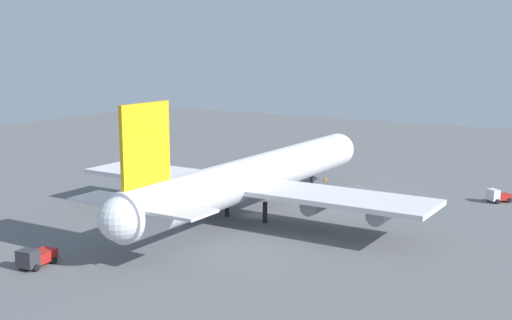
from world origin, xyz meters
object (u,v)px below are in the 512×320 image
(pushback_tractor, at_px, (498,196))
(cargo_airplane, at_px, (255,177))
(maintenance_van, at_px, (247,172))
(safety_cone_nose, at_px, (325,178))
(cargo_loader, at_px, (36,257))

(pushback_tractor, bearing_deg, cargo_airplane, 133.92)
(pushback_tractor, height_order, maintenance_van, maintenance_van)
(safety_cone_nose, bearing_deg, pushback_tractor, -91.29)
(cargo_loader, bearing_deg, cargo_airplane, -15.93)
(pushback_tractor, xyz_separation_m, maintenance_van, (-5.62, 47.05, 0.16))
(cargo_airplane, xyz_separation_m, pushback_tractor, (29.35, -30.48, -5.16))
(pushback_tractor, distance_m, cargo_loader, 75.36)
(pushback_tractor, bearing_deg, cargo_loader, 147.69)
(cargo_airplane, relative_size, maintenance_van, 13.22)
(cargo_airplane, relative_size, cargo_loader, 12.92)
(cargo_airplane, distance_m, pushback_tractor, 42.62)
(cargo_loader, distance_m, safety_cone_nose, 64.87)
(pushback_tractor, relative_size, safety_cone_nose, 5.30)
(cargo_airplane, bearing_deg, pushback_tractor, -46.08)
(maintenance_van, height_order, safety_cone_nose, maintenance_van)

